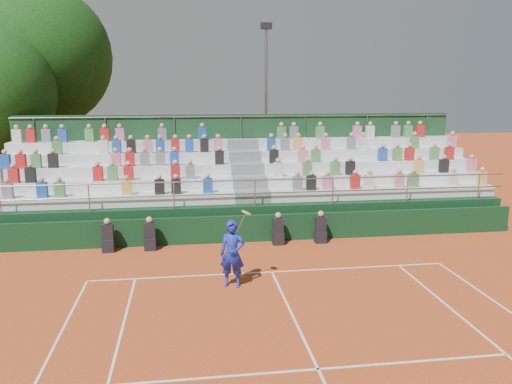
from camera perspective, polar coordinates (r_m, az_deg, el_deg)
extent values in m
plane|color=#BB4A1F|center=(15.55, 1.81, -9.13)|extent=(90.00, 90.00, 0.00)
cube|color=white|center=(15.55, 1.81, -9.11)|extent=(11.00, 0.06, 0.01)
cube|color=white|center=(12.66, 4.35, -14.19)|extent=(0.06, 6.40, 0.01)
cube|color=white|center=(10.71, 7.10, -19.45)|extent=(8.22, 0.06, 0.01)
cube|color=black|center=(18.39, 0.13, -4.16)|extent=(20.00, 0.15, 1.00)
cube|color=black|center=(18.09, -16.51, -5.86)|extent=(0.40, 0.40, 0.44)
cube|color=black|center=(17.95, -16.59, -4.40)|extent=(0.38, 0.25, 0.55)
sphere|color=tan|center=(17.85, -16.67, -3.22)|extent=(0.22, 0.22, 0.22)
cube|color=black|center=(17.92, -11.99, -5.78)|extent=(0.40, 0.40, 0.44)
cube|color=black|center=(17.79, -12.06, -4.31)|extent=(0.38, 0.25, 0.55)
sphere|color=tan|center=(17.69, -12.11, -3.12)|extent=(0.22, 0.22, 0.22)
cube|color=black|center=(18.16, 2.53, -5.30)|extent=(0.40, 0.40, 0.44)
cube|color=black|center=(18.02, 2.54, -3.84)|extent=(0.38, 0.25, 0.55)
sphere|color=tan|center=(17.92, 2.55, -2.67)|extent=(0.22, 0.22, 0.22)
cube|color=black|center=(18.50, 7.35, -5.07)|extent=(0.40, 0.40, 0.44)
cube|color=black|center=(18.37, 7.39, -3.63)|extent=(0.38, 0.25, 0.55)
sphere|color=tan|center=(18.27, 7.42, -2.48)|extent=(0.22, 0.22, 0.22)
cube|color=black|center=(21.34, -1.04, -1.64)|extent=(20.00, 5.20, 1.20)
cube|color=silver|center=(19.59, -16.17, -0.90)|extent=(9.30, 0.85, 0.42)
cube|color=silver|center=(20.91, 14.23, -0.01)|extent=(9.30, 0.85, 0.42)
cube|color=slate|center=(19.54, -0.46, -0.46)|extent=(1.40, 0.85, 0.42)
cube|color=silver|center=(20.34, -15.91, 0.78)|extent=(9.30, 0.85, 0.42)
cube|color=silver|center=(21.61, 13.45, 1.53)|extent=(9.30, 0.85, 0.42)
cube|color=slate|center=(20.29, -0.77, 1.20)|extent=(1.40, 0.85, 0.42)
cube|color=silver|center=(21.09, -15.66, 2.33)|extent=(9.30, 0.85, 0.42)
cube|color=silver|center=(22.33, 12.71, 2.98)|extent=(9.30, 0.85, 0.42)
cube|color=slate|center=(21.05, -1.07, 2.75)|extent=(1.40, 0.85, 0.42)
cube|color=silver|center=(21.87, -15.44, 3.78)|extent=(9.30, 0.85, 0.42)
cube|color=silver|center=(23.06, 12.02, 4.33)|extent=(9.30, 0.85, 0.42)
cube|color=slate|center=(21.82, -1.34, 4.18)|extent=(1.40, 0.85, 0.42)
cube|color=silver|center=(22.65, -15.23, 5.12)|extent=(9.30, 0.85, 0.42)
cube|color=silver|center=(23.81, 11.37, 5.60)|extent=(9.30, 0.85, 0.42)
cube|color=slate|center=(22.61, -1.60, 5.51)|extent=(1.40, 0.85, 0.42)
cube|color=#183F20|center=(23.24, -1.73, 3.47)|extent=(20.00, 0.12, 4.40)
cylinder|color=gray|center=(18.54, -0.11, 1.37)|extent=(20.00, 0.05, 0.05)
cylinder|color=gray|center=(22.94, -1.74, 8.63)|extent=(20.00, 0.05, 0.05)
cube|color=slate|center=(20.20, -26.51, 0.12)|extent=(0.36, 0.24, 0.56)
cube|color=#1E4CB2|center=(19.85, -23.24, 0.22)|extent=(0.36, 0.24, 0.56)
cube|color=#4C8C4C|center=(19.70, -21.52, 0.27)|extent=(0.36, 0.24, 0.56)
cube|color=gold|center=(19.27, -14.54, 0.48)|extent=(0.36, 0.24, 0.56)
cube|color=black|center=(19.17, -10.96, 0.58)|extent=(0.36, 0.24, 0.56)
cube|color=black|center=(19.14, -9.12, 0.63)|extent=(0.36, 0.24, 0.56)
cube|color=#1E4CB2|center=(19.15, -5.52, 0.73)|extent=(0.36, 0.24, 0.56)
cube|color=red|center=(20.93, -25.93, 1.70)|extent=(0.36, 0.24, 0.56)
cube|color=black|center=(20.75, -24.36, 1.77)|extent=(0.36, 0.24, 0.56)
cube|color=red|center=(20.19, -17.61, 2.01)|extent=(0.36, 0.24, 0.56)
cube|color=#4C8C4C|center=(20.11, -16.08, 2.07)|extent=(0.36, 0.24, 0.56)
cube|color=red|center=(20.03, -14.35, 2.12)|extent=(0.36, 0.24, 0.56)
cube|color=red|center=(19.91, -9.19, 2.28)|extent=(0.36, 0.24, 0.56)
cube|color=slate|center=(19.90, -7.52, 2.33)|extent=(0.36, 0.24, 0.56)
cube|color=#1E4CB2|center=(21.84, -26.73, 3.12)|extent=(0.36, 0.24, 0.56)
cube|color=red|center=(21.66, -25.27, 3.19)|extent=(0.36, 0.24, 0.56)
cube|color=#4C8C4C|center=(21.50, -23.81, 3.26)|extent=(0.36, 0.24, 0.56)
cube|color=black|center=(21.33, -22.17, 3.33)|extent=(0.36, 0.24, 0.56)
cube|color=pink|center=(20.87, -15.72, 3.59)|extent=(0.36, 0.24, 0.56)
cube|color=red|center=(20.80, -14.21, 3.65)|extent=(0.36, 0.24, 0.56)
cube|color=slate|center=(20.75, -12.58, 3.70)|extent=(0.36, 0.24, 0.56)
cube|color=slate|center=(20.71, -10.88, 3.76)|extent=(0.36, 0.24, 0.56)
cube|color=#1E4CB2|center=(20.69, -9.30, 3.81)|extent=(0.36, 0.24, 0.56)
cube|color=black|center=(20.72, -4.20, 3.94)|extent=(0.36, 0.24, 0.56)
cube|color=#4C8C4C|center=(22.11, -21.77, 4.73)|extent=(0.36, 0.24, 0.56)
cube|color=silver|center=(21.74, -17.01, 4.94)|extent=(0.36, 0.24, 0.56)
cube|color=#1E4CB2|center=(21.67, -15.64, 5.00)|extent=(0.36, 0.24, 0.56)
cube|color=black|center=(21.59, -14.07, 5.06)|extent=(0.36, 0.24, 0.56)
cube|color=pink|center=(21.53, -12.26, 5.13)|extent=(0.36, 0.24, 0.56)
cube|color=#1E4CB2|center=(21.50, -10.88, 5.17)|extent=(0.36, 0.24, 0.56)
cube|color=red|center=(21.48, -9.20, 5.23)|extent=(0.36, 0.24, 0.56)
cube|color=#1E4CB2|center=(21.47, -7.62, 5.27)|extent=(0.36, 0.24, 0.56)
cube|color=black|center=(21.49, -5.92, 5.32)|extent=(0.36, 0.24, 0.56)
cube|color=pink|center=(21.52, -4.35, 5.36)|extent=(0.36, 0.24, 0.56)
cube|color=silver|center=(23.36, -25.63, 5.78)|extent=(0.36, 0.24, 0.56)
cube|color=red|center=(23.20, -24.34, 5.86)|extent=(0.36, 0.24, 0.56)
cube|color=slate|center=(23.04, -22.83, 5.95)|extent=(0.36, 0.24, 0.56)
cube|color=#1E4CB2|center=(22.88, -21.22, 6.04)|extent=(0.36, 0.24, 0.56)
cube|color=#4C8C4C|center=(22.65, -18.49, 6.18)|extent=(0.36, 0.24, 0.56)
cube|color=red|center=(22.54, -16.88, 6.25)|extent=(0.36, 0.24, 0.56)
cube|color=pink|center=(22.46, -15.28, 6.32)|extent=(0.36, 0.24, 0.56)
cube|color=slate|center=(22.30, -10.67, 6.50)|extent=(0.36, 0.24, 0.56)
cube|color=#1E4CB2|center=(22.29, -6.16, 6.63)|extent=(0.36, 0.24, 0.56)
cube|color=slate|center=(19.61, 4.77, 1.01)|extent=(0.36, 0.24, 0.56)
cube|color=black|center=(19.74, 6.32, 1.04)|extent=(0.36, 0.24, 0.56)
cube|color=pink|center=(19.91, 8.18, 1.09)|extent=(0.36, 0.24, 0.56)
cube|color=red|center=(20.25, 11.26, 1.16)|extent=(0.36, 0.24, 0.56)
cube|color=silver|center=(20.46, 12.83, 1.20)|extent=(0.36, 0.24, 0.56)
cube|color=pink|center=(20.93, 16.04, 1.27)|extent=(0.36, 0.24, 0.56)
cube|color=#4C8C4C|center=(21.19, 17.55, 1.30)|extent=(0.36, 0.24, 0.56)
cube|color=silver|center=(21.98, 21.60, 1.38)|extent=(0.36, 0.24, 0.56)
cube|color=gold|center=(22.63, 24.39, 1.43)|extent=(0.36, 0.24, 0.56)
cube|color=silver|center=(20.23, 2.53, 2.57)|extent=(0.36, 0.24, 0.56)
cube|color=#4C8C4C|center=(20.49, 5.87, 2.64)|extent=(0.36, 0.24, 0.56)
cube|color=#4C8C4C|center=(20.80, 9.04, 2.69)|extent=(0.36, 0.24, 0.56)
cube|color=black|center=(21.00, 10.71, 2.71)|extent=(0.36, 0.24, 0.56)
cube|color=gold|center=(22.14, 18.09, 2.79)|extent=(0.36, 0.24, 0.56)
cube|color=black|center=(22.65, 20.67, 2.81)|extent=(0.36, 0.24, 0.56)
cube|color=pink|center=(23.28, 23.40, 2.82)|extent=(0.36, 0.24, 0.56)
cube|color=black|center=(21.00, 2.06, 4.07)|extent=(0.36, 0.24, 0.56)
cube|color=pink|center=(21.25, 5.36, 4.12)|extent=(0.36, 0.24, 0.56)
cube|color=#4C8C4C|center=(21.39, 6.86, 4.13)|extent=(0.36, 0.24, 0.56)
cube|color=#1E4CB2|center=(22.33, 14.26, 4.17)|extent=(0.36, 0.24, 0.56)
cube|color=#4C8C4C|center=(22.59, 15.85, 4.17)|extent=(0.36, 0.24, 0.56)
cube|color=red|center=(22.82, 17.13, 4.17)|extent=(0.36, 0.24, 0.56)
cube|color=#4C8C4C|center=(23.33, 19.71, 4.16)|extent=(0.36, 0.24, 0.56)
cube|color=red|center=(23.66, 21.21, 4.15)|extent=(0.36, 0.24, 0.56)
cube|color=#1E4CB2|center=(21.78, 1.76, 5.46)|extent=(0.36, 0.24, 0.56)
cube|color=slate|center=(21.89, 3.34, 5.48)|extent=(0.36, 0.24, 0.56)
cube|color=gold|center=(22.02, 4.86, 5.49)|extent=(0.36, 0.24, 0.56)
cube|color=pink|center=(22.32, 7.95, 5.51)|extent=(0.36, 0.24, 0.56)
cube|color=slate|center=(22.67, 10.85, 5.51)|extent=(0.36, 0.24, 0.56)
cube|color=silver|center=(22.86, 12.17, 5.50)|extent=(0.36, 0.24, 0.56)
cube|color=#4C8C4C|center=(23.79, 17.62, 5.45)|extent=(0.36, 0.24, 0.56)
cube|color=pink|center=(24.63, 21.50, 5.38)|extent=(0.36, 0.24, 0.56)
cube|color=#4C8C4C|center=(22.68, 2.92, 6.77)|extent=(0.36, 0.24, 0.56)
cube|color=slate|center=(22.80, 4.33, 6.77)|extent=(0.36, 0.24, 0.56)
cube|color=#4C8C4C|center=(23.09, 7.33, 6.77)|extent=(0.36, 0.24, 0.56)
cube|color=pink|center=(23.61, 11.48, 6.74)|extent=(0.36, 0.24, 0.56)
cube|color=silver|center=(23.82, 12.90, 6.73)|extent=(0.36, 0.24, 0.56)
cube|color=slate|center=(24.29, 15.66, 6.68)|extent=(0.36, 0.24, 0.56)
cube|color=#4C8C4C|center=(24.54, 16.97, 6.65)|extent=(0.36, 0.24, 0.56)
cube|color=red|center=(24.79, 18.19, 6.62)|extent=(0.36, 0.24, 0.56)
imported|color=#1729AE|center=(14.19, -2.72, -7.07)|extent=(0.80, 0.64, 1.93)
cylinder|color=gray|center=(13.96, -1.73, -3.58)|extent=(0.26, 0.03, 0.51)
cylinder|color=#E5D866|center=(13.90, -1.12, -2.37)|extent=(0.26, 0.28, 0.14)
cylinder|color=#352113|center=(26.88, -27.18, 1.95)|extent=(0.50, 0.50, 3.14)
cylinder|color=#352113|center=(30.01, -22.67, 4.24)|extent=(0.50, 0.50, 4.19)
sphere|color=#10330E|center=(29.86, -23.46, 13.99)|extent=(7.54, 7.54, 7.54)
cylinder|color=gray|center=(28.12, 1.14, 9.28)|extent=(0.16, 0.16, 8.68)
cube|color=black|center=(28.29, 1.18, 18.45)|extent=(0.60, 0.25, 0.35)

